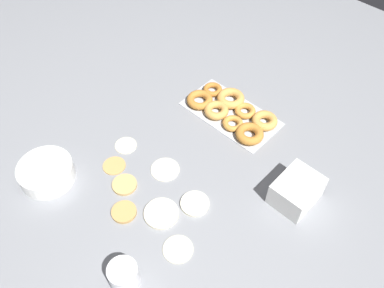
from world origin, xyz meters
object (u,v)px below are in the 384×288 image
Objects in this scene: pancake_5 at (126,145)px; container_stack at (296,191)px; pancake_4 at (125,185)px; pancake_2 at (195,204)px; pancake_6 at (165,169)px; pancake_1 at (161,213)px; donut_tray at (232,111)px; batter_bowl at (46,172)px; paper_cup at (124,276)px; pancake_3 at (124,212)px; pancake_7 at (114,165)px; pancake_0 at (178,249)px.

pancake_5 is 0.65m from container_stack.
pancake_2 is at bearing -154.08° from pancake_4.
pancake_6 is at bearing -10.36° from pancake_2.
pancake_1 is at bearing 131.85° from pancake_6.
container_stack is (-0.41, 0.16, 0.03)m from donut_tray.
paper_cup is at bearing 173.12° from batter_bowl.
pancake_3 is 1.03× the size of pancake_5.
pancake_4 is 1.05× the size of pancake_7.
pancake_3 is 1.01× the size of pancake_7.
pancake_3 is 0.21m from pancake_7.
donut_tray is (0.03, -0.60, 0.01)m from pancake_3.
pancake_1 reaches higher than pancake_0.
pancake_1 is 0.46m from container_stack.
batter_bowl reaches higher than pancake_3.
pancake_1 is 0.61× the size of batter_bowl.
donut_tray is at bearing -65.81° from pancake_0.
batter_bowl is at bearing 72.86° from pancake_5.
batter_bowl is (0.22, 0.16, 0.03)m from pancake_4.
pancake_2 reaches higher than pancake_5.
paper_cup is (-0.22, 0.75, 0.03)m from donut_tray.
pancake_0 is 0.14m from pancake_1.
pancake_3 is at bearing 138.51° from pancake_5.
pancake_6 is at bearing -48.15° from pancake_1.
container_stack reaches higher than pancake_5.
pancake_0 is 0.98× the size of pancake_2.
pancake_2 is 0.24m from pancake_3.
pancake_0 is at bearing 114.19° from donut_tray.
donut_tray is at bearing -114.87° from pancake_5.
pancake_1 is 1.34× the size of pancake_4.
pancake_2 is 0.45m from donut_tray.
pancake_6 is 0.19m from pancake_7.
pancake_6 is at bearing -60.15° from paper_cup.
container_stack reaches higher than pancake_2.
pancake_0 is at bearing -167.05° from batter_bowl.
pancake_3 is 0.22m from pancake_6.
pancake_4 is at bearing -40.84° from pancake_3.
pancake_4 is at bearing 38.25° from container_stack.
container_stack is at bearing -130.88° from pancake_3.
paper_cup reaches higher than pancake_4.
pancake_3 is 0.97× the size of pancake_4.
batter_bowl is at bearing 68.24° from donut_tray.
pancake_0 is 1.16× the size of pancake_7.
pancake_4 is (0.08, -0.07, -0.00)m from pancake_3.
pancake_6 is at bearing -36.82° from pancake_0.
paper_cup reaches higher than pancake_1.
pancake_0 is at bearing -102.34° from paper_cup.
pancake_7 is at bearing 38.11° from pancake_6.
donut_tray reaches higher than pancake_1.
container_stack reaches higher than pancake_3.
pancake_3 is 0.60m from donut_tray.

